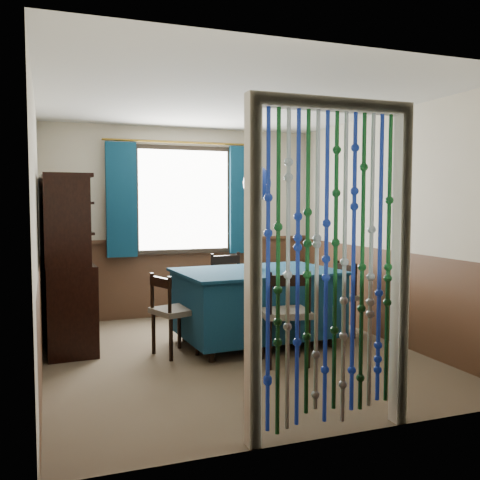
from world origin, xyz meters
name	(u,v)px	position (x,y,z in m)	size (l,w,h in m)	color
floor	(232,354)	(0.00, 0.00, 0.00)	(4.00, 4.00, 0.00)	brown
ceiling	(232,101)	(0.00, 0.00, 2.50)	(4.00, 4.00, 0.00)	silver
wall_back	(183,222)	(0.00, 2.00, 1.25)	(3.60, 3.60, 0.00)	beige
wall_front	(336,245)	(0.00, -2.00, 1.25)	(3.60, 3.60, 0.00)	beige
wall_left	(37,233)	(-1.80, 0.00, 1.25)	(4.00, 4.00, 0.00)	beige
wall_right	(386,227)	(1.80, 0.00, 1.25)	(4.00, 4.00, 0.00)	beige
wainscot_back	(184,278)	(0.00, 1.99, 0.50)	(3.60, 3.60, 0.00)	#492D1C
wainscot_front	(333,360)	(0.00, -1.99, 0.50)	(3.60, 3.60, 0.00)	#492D1C
wainscot_left	(41,318)	(-1.79, 0.00, 0.50)	(4.00, 4.00, 0.00)	#492D1C
wainscot_right	(384,294)	(1.79, 0.00, 0.50)	(4.00, 4.00, 0.00)	#492D1C
window	(184,200)	(0.00, 1.95, 1.55)	(1.32, 0.12, 1.42)	black
doorway	(331,275)	(0.00, -1.94, 1.05)	(1.16, 0.12, 2.18)	silver
dining_table	(257,301)	(0.38, 0.28, 0.46)	(1.73, 1.25, 0.80)	#0E3049
chair_near	(285,314)	(0.36, -0.48, 0.48)	(0.51, 0.50, 0.90)	black
chair_far	(232,289)	(0.35, 1.00, 0.48)	(0.53, 0.51, 0.91)	black
chair_left	(173,312)	(-0.56, 0.19, 0.44)	(0.50, 0.51, 0.82)	black
chair_right	(336,297)	(1.34, 0.29, 0.45)	(0.43, 0.44, 0.84)	black
sideboard	(66,287)	(-1.54, 0.96, 0.62)	(0.54, 1.40, 1.80)	black
pendant_lamp	(257,183)	(0.38, 0.28, 1.72)	(0.30, 0.30, 0.96)	olive
vase_table	(254,261)	(0.39, 0.40, 0.89)	(0.16, 0.16, 0.17)	navy
bowl_shelf	(71,228)	(-1.48, 0.69, 1.26)	(0.22, 0.22, 0.05)	beige
vase_sideboard	(70,250)	(-1.48, 1.26, 0.99)	(0.17, 0.17, 0.18)	beige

